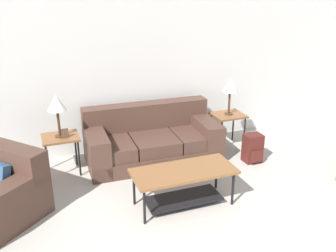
% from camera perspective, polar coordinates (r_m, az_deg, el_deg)
% --- Properties ---
extents(wall_back, '(8.33, 0.06, 2.60)m').
position_cam_1_polar(wall_back, '(6.02, -3.53, 8.75)').
color(wall_back, silver).
rests_on(wall_back, ground_plane).
extents(couch, '(2.01, 1.01, 0.82)m').
position_cam_1_polar(couch, '(5.76, -2.50, -2.35)').
color(couch, '#4C3328').
rests_on(couch, ground_plane).
extents(coffee_table, '(1.25, 0.55, 0.48)m').
position_cam_1_polar(coffee_table, '(4.58, 2.39, -8.10)').
color(coffee_table, brown).
rests_on(coffee_table, ground_plane).
extents(side_table_left, '(0.50, 0.44, 0.56)m').
position_cam_1_polar(side_table_left, '(5.47, -16.04, -2.16)').
color(side_table_left, brown).
rests_on(side_table_left, ground_plane).
extents(side_table_right, '(0.50, 0.44, 0.56)m').
position_cam_1_polar(side_table_right, '(6.21, 9.17, 1.23)').
color(side_table_right, brown).
rests_on(side_table_right, ground_plane).
extents(table_lamp_left, '(0.25, 0.25, 0.61)m').
position_cam_1_polar(table_lamp_left, '(5.29, -16.62, 3.22)').
color(table_lamp_left, '#472D1E').
rests_on(table_lamp_left, side_table_left).
extents(table_lamp_right, '(0.25, 0.25, 0.61)m').
position_cam_1_polar(table_lamp_right, '(6.05, 9.46, 6.04)').
color(table_lamp_right, '#472D1E').
rests_on(table_lamp_right, side_table_right).
extents(backpack, '(0.26, 0.29, 0.44)m').
position_cam_1_polar(backpack, '(5.84, 12.79, -3.36)').
color(backpack, '#4C1E19').
rests_on(backpack, ground_plane).
extents(picture_frame, '(0.10, 0.04, 0.13)m').
position_cam_1_polar(picture_frame, '(5.36, -15.47, -1.07)').
color(picture_frame, '#4C3828').
rests_on(picture_frame, side_table_left).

